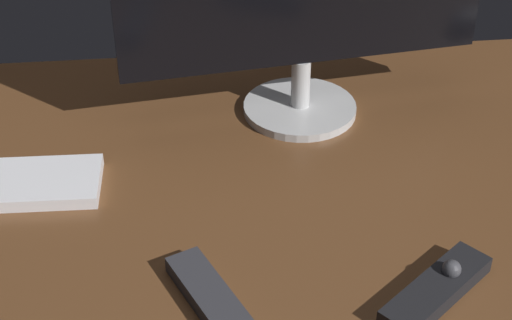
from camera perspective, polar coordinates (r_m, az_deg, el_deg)
desk at (r=123.39cm, az=-1.18°, el=-2.06°), size 140.00×84.00×2.00cm
media_remote at (r=106.45cm, az=12.43°, el=-8.72°), size 16.93×15.30×3.95cm
tv_remote at (r=102.74cm, az=-2.97°, el=-9.78°), size 11.66×18.57×2.26cm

